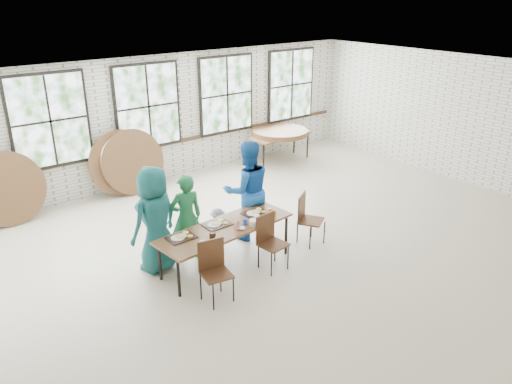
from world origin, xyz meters
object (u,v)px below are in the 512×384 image
chair_near_left (214,265)px  storage_table (280,136)px  dining_table (225,230)px  chair_near_right (269,237)px

chair_near_left → storage_table: size_ratio=0.51×
storage_table → dining_table: bearing=-145.5°
chair_near_left → chair_near_right: (1.23, 0.20, 0.00)m
chair_near_left → storage_table: 6.65m
chair_near_right → storage_table: chair_near_right is taller
chair_near_right → storage_table: bearing=40.6°
dining_table → chair_near_left: size_ratio=2.59×
chair_near_right → dining_table: bearing=134.0°
dining_table → chair_near_left: bearing=-140.9°
dining_table → chair_near_right: chair_near_right is taller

